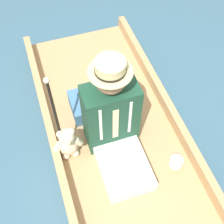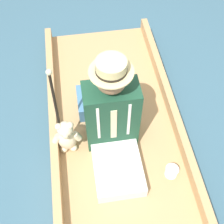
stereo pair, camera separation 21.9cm
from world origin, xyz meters
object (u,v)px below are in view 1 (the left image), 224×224
object	(u,v)px
teddy_bear	(68,143)
wine_glass	(176,161)
walking_cane	(56,115)
seated_person	(113,121)

from	to	relation	value
teddy_bear	wine_glass	world-z (taller)	teddy_bear
wine_glass	walking_cane	bearing A→B (deg)	-28.85
teddy_bear	walking_cane	size ratio (longest dim) A/B	0.44
teddy_bear	wine_glass	bearing A→B (deg)	154.41
teddy_bear	walking_cane	distance (m)	0.30
seated_person	teddy_bear	world-z (taller)	seated_person
seated_person	walking_cane	xyz separation A→B (m)	(0.39, -0.10, 0.12)
seated_person	teddy_bear	distance (m)	0.40
wine_glass	walking_cane	xyz separation A→B (m)	(0.79, -0.44, 0.38)
teddy_bear	wine_glass	size ratio (longest dim) A/B	3.34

